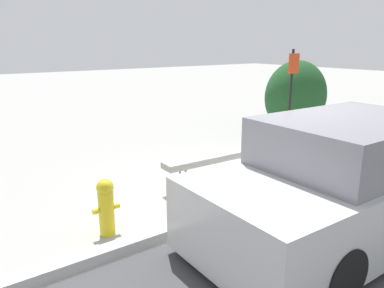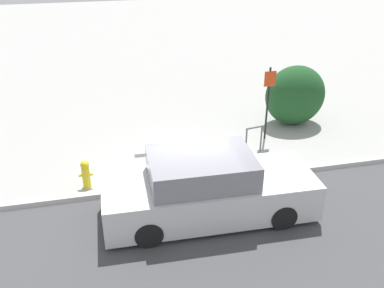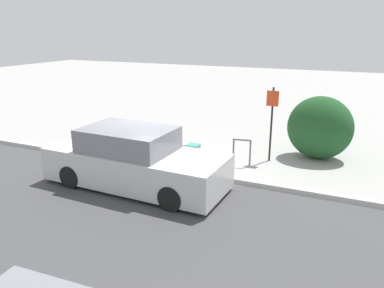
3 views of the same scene
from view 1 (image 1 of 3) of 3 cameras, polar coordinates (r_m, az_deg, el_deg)
name	(u,v)px [view 1 (image 1 of 3)]	position (r m, az deg, el deg)	size (l,w,h in m)	color
ground_plane	(274,199)	(6.24, 12.39, -8.18)	(60.00, 60.00, 0.00)	#9E9E99
curb	(274,195)	(6.21, 12.42, -7.63)	(60.00, 0.20, 0.13)	#B7B7B2
bench	(220,157)	(6.65, 4.28, -1.95)	(2.22, 0.40, 0.55)	gray
bike_rack	(296,134)	(8.47, 15.56, 1.41)	(0.55, 0.14, 0.83)	#515156
sign_post	(291,89)	(9.31, 14.88, 8.17)	(0.36, 0.08, 2.30)	black
fire_hydrant	(106,205)	(5.01, -12.96, -9.07)	(0.36, 0.22, 0.77)	gold
shrub_hedge	(296,96)	(10.94, 15.56, 7.03)	(2.00, 1.45, 1.99)	#1E4C23
parked_car_near	(355,181)	(5.35, 23.60, -5.17)	(4.80, 1.91, 1.55)	black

